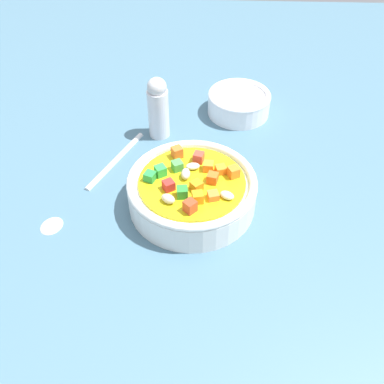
{
  "coord_description": "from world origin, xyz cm",
  "views": [
    {
      "loc": [
        1.72,
        -39.32,
        40.12
      ],
      "look_at": [
        0.0,
        0.0,
        2.2
      ],
      "focal_mm": 40.89,
      "sensor_mm": 36.0,
      "label": 1
    }
  ],
  "objects_px": {
    "soup_bowl_main": "(192,191)",
    "side_bowl_small": "(239,103)",
    "pepper_shaker": "(158,108)",
    "spoon": "(92,183)"
  },
  "relations": [
    {
      "from": "soup_bowl_main",
      "to": "side_bowl_small",
      "type": "bearing_deg",
      "value": 72.73
    },
    {
      "from": "soup_bowl_main",
      "to": "pepper_shaker",
      "type": "bearing_deg",
      "value": 110.68
    },
    {
      "from": "soup_bowl_main",
      "to": "spoon",
      "type": "bearing_deg",
      "value": 167.15
    },
    {
      "from": "pepper_shaker",
      "to": "soup_bowl_main",
      "type": "bearing_deg",
      "value": -69.32
    },
    {
      "from": "soup_bowl_main",
      "to": "side_bowl_small",
      "type": "height_order",
      "value": "soup_bowl_main"
    },
    {
      "from": "spoon",
      "to": "pepper_shaker",
      "type": "distance_m",
      "value": 0.15
    },
    {
      "from": "spoon",
      "to": "side_bowl_small",
      "type": "relative_size",
      "value": 2.12
    },
    {
      "from": "soup_bowl_main",
      "to": "pepper_shaker",
      "type": "height_order",
      "value": "pepper_shaker"
    },
    {
      "from": "soup_bowl_main",
      "to": "spoon",
      "type": "distance_m",
      "value": 0.14
    },
    {
      "from": "spoon",
      "to": "side_bowl_small",
      "type": "height_order",
      "value": "side_bowl_small"
    }
  ]
}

